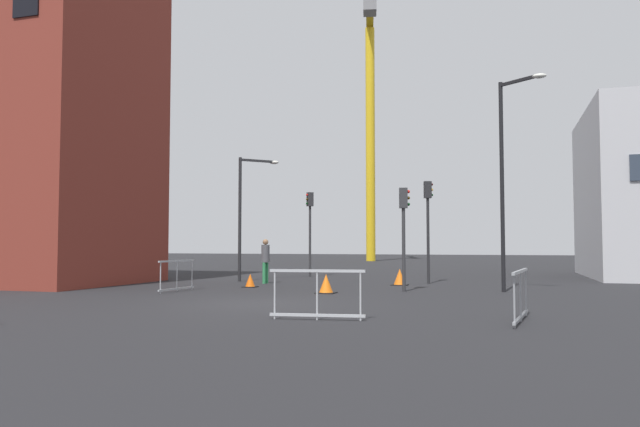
# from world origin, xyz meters

# --- Properties ---
(ground) EXTENTS (160.00, 160.00, 0.00)m
(ground) POSITION_xyz_m (0.00, 0.00, 0.00)
(ground) COLOR black
(brick_building) EXTENTS (7.93, 7.12, 13.66)m
(brick_building) POSITION_xyz_m (-12.12, 5.14, 6.83)
(brick_building) COLOR maroon
(brick_building) RESTS_ON ground
(construction_crane) EXTENTS (3.89, 13.82, 24.00)m
(construction_crane) POSITION_xyz_m (-5.92, 41.92, 15.34)
(construction_crane) COLOR gold
(construction_crane) RESTS_ON ground
(streetlamp_tall) EXTENTS (1.51, 1.10, 7.22)m
(streetlamp_tall) POSITION_xyz_m (6.54, 5.95, 4.26)
(streetlamp_tall) COLOR black
(streetlamp_tall) RESTS_ON ground
(streetlamp_short) EXTENTS (1.45, 1.32, 5.47)m
(streetlamp_short) POSITION_xyz_m (-4.48, 9.01, 3.35)
(streetlamp_short) COLOR #232326
(streetlamp_short) RESTS_ON ground
(traffic_light_crosswalk) EXTENTS (0.37, 0.37, 4.24)m
(traffic_light_crosswalk) POSITION_xyz_m (-2.92, 13.36, 2.83)
(traffic_light_crosswalk) COLOR #2D2D30
(traffic_light_crosswalk) RESTS_ON ground
(traffic_light_island) EXTENTS (0.39, 0.33, 4.24)m
(traffic_light_island) POSITION_xyz_m (3.41, 9.76, 2.83)
(traffic_light_island) COLOR #232326
(traffic_light_island) RESTS_ON ground
(traffic_light_near) EXTENTS (0.39, 0.30, 3.57)m
(traffic_light_near) POSITION_xyz_m (3.10, 5.30, 2.42)
(traffic_light_near) COLOR #2D2D30
(traffic_light_near) RESTS_ON ground
(pedestrian_walking) EXTENTS (0.34, 0.34, 1.84)m
(pedestrian_walking) POSITION_xyz_m (-3.07, 7.84, 1.08)
(pedestrian_walking) COLOR #2D844C
(pedestrian_walking) RESTS_ON ground
(safety_barrier_front) EXTENTS (2.07, 0.34, 1.08)m
(safety_barrier_front) POSITION_xyz_m (2.52, -2.93, 0.56)
(safety_barrier_front) COLOR #B2B5BA
(safety_barrier_front) RESTS_ON ground
(safety_barrier_mid_span) EXTENTS (0.38, 2.47, 1.08)m
(safety_barrier_mid_span) POSITION_xyz_m (6.70, -1.97, 0.56)
(safety_barrier_mid_span) COLOR gray
(safety_barrier_mid_span) RESTS_ON ground
(safety_barrier_left_run) EXTENTS (0.24, 2.01, 1.08)m
(safety_barrier_left_run) POSITION_xyz_m (-4.36, 2.98, 0.56)
(safety_barrier_left_run) COLOR #9EA0A5
(safety_barrier_left_run) RESTS_ON ground
(traffic_cone_orange) EXTENTS (0.50, 0.50, 0.51)m
(traffic_cone_orange) POSITION_xyz_m (-2.80, 5.65, 0.23)
(traffic_cone_orange) COLOR black
(traffic_cone_orange) RESTS_ON ground
(traffic_cone_by_barrier) EXTENTS (0.62, 0.62, 0.63)m
(traffic_cone_by_barrier) POSITION_xyz_m (0.74, 3.81, 0.29)
(traffic_cone_by_barrier) COLOR black
(traffic_cone_by_barrier) RESTS_ON ground
(traffic_cone_striped) EXTENTS (0.64, 0.64, 0.65)m
(traffic_cone_striped) POSITION_xyz_m (2.44, 8.38, 0.30)
(traffic_cone_striped) COLOR black
(traffic_cone_striped) RESTS_ON ground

